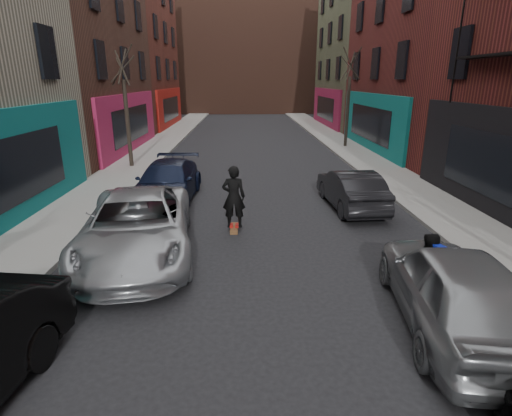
{
  "coord_description": "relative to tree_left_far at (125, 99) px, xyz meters",
  "views": [
    {
      "loc": [
        -0.51,
        -2.12,
        4.28
      ],
      "look_at": [
        -0.25,
        6.21,
        1.6
      ],
      "focal_mm": 28.0,
      "sensor_mm": 36.0,
      "label": 1
    }
  ],
  "objects": [
    {
      "name": "parked_right_end",
      "position": [
        9.4,
        -6.86,
        -2.7
      ],
      "size": [
        1.68,
        4.18,
        1.35
      ],
      "primitive_type": "imported",
      "rotation": [
        0.0,
        0.0,
        3.2
      ],
      "color": "black",
      "rests_on": "ground"
    },
    {
      "name": "sidewalk_left",
      "position": [
        -0.05,
        12.0,
        -3.31
      ],
      "size": [
        2.5,
        84.0,
        0.13
      ],
      "primitive_type": "cube",
      "color": "gray",
      "rests_on": "ground"
    },
    {
      "name": "pedestrian",
      "position": [
        9.2,
        -13.26,
        -2.61
      ],
      "size": [
        0.9,
        0.82,
        1.52
      ],
      "rotation": [
        0.0,
        0.0,
        3.53
      ],
      "color": "black",
      "rests_on": "ground"
    },
    {
      "name": "parked_left_far",
      "position": [
        3.0,
        -10.65,
        -2.59
      ],
      "size": [
        3.39,
        6.0,
        1.58
      ],
      "primitive_type": "imported",
      "rotation": [
        0.0,
        0.0,
        0.14
      ],
      "color": "#999DA2",
      "rests_on": "ground"
    },
    {
      "name": "building_far",
      "position": [
        6.2,
        38.0,
        3.62
      ],
      "size": [
        40.0,
        10.0,
        14.0
      ],
      "primitive_type": "cube",
      "color": "#47281E",
      "rests_on": "ground"
    },
    {
      "name": "parked_right_far",
      "position": [
        9.4,
        -13.96,
        -2.59
      ],
      "size": [
        2.44,
        4.82,
        1.58
      ],
      "primitive_type": "imported",
      "rotation": [
        0.0,
        0.0,
        3.01
      ],
      "color": "gray",
      "rests_on": "ground"
    },
    {
      "name": "sidewalk_right",
      "position": [
        12.45,
        12.0,
        -3.31
      ],
      "size": [
        2.5,
        84.0,
        0.13
      ],
      "primitive_type": "cube",
      "color": "gray",
      "rests_on": "ground"
    },
    {
      "name": "parked_left_end",
      "position": [
        2.89,
        -5.89,
        -2.66
      ],
      "size": [
        2.17,
        5.0,
        1.43
      ],
      "primitive_type": "imported",
      "rotation": [
        0.0,
        0.0,
        -0.03
      ],
      "color": "black",
      "rests_on": "ground"
    },
    {
      "name": "skateboard",
      "position": [
        5.39,
        -8.94,
        -3.33
      ],
      "size": [
        0.23,
        0.8,
        0.1
      ],
      "primitive_type": "cube",
      "rotation": [
        0.0,
        0.0,
        -0.01
      ],
      "color": "brown",
      "rests_on": "ground"
    },
    {
      "name": "skateboarder",
      "position": [
        5.39,
        -8.94,
        -2.35
      ],
      "size": [
        0.68,
        0.45,
        1.86
      ],
      "primitive_type": "imported",
      "rotation": [
        0.0,
        0.0,
        3.13
      ],
      "color": "black",
      "rests_on": "skateboard"
    },
    {
      "name": "tree_right_far",
      "position": [
        12.4,
        6.0,
        0.15
      ],
      "size": [
        2.0,
        2.0,
        6.8
      ],
      "primitive_type": null,
      "color": "black",
      "rests_on": "sidewalk_right"
    },
    {
      "name": "tree_left_far",
      "position": [
        0.0,
        0.0,
        0.0
      ],
      "size": [
        2.0,
        2.0,
        6.5
      ],
      "primitive_type": null,
      "color": "black",
      "rests_on": "sidewalk_left"
    }
  ]
}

